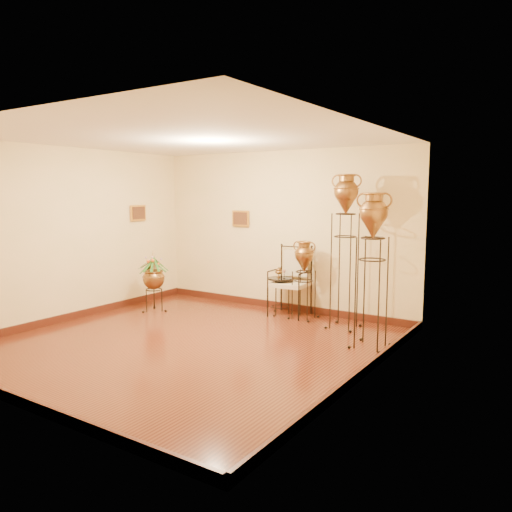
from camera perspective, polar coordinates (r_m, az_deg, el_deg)
The scene contains 8 objects.
ground at distance 7.07m, azimuth -7.60°, elevation -9.86°, with size 5.00×5.00×0.00m, color maroon.
room_shell at distance 6.78m, azimuth -7.85°, elevation 4.31°, with size 5.02×5.02×2.81m.
amphora_tall at distance 7.68m, azimuth 10.13°, elevation 0.71°, with size 0.49×0.49×2.37m.
amphora_mid at distance 6.78m, azimuth 13.12°, elevation -1.50°, with size 0.48×0.48×2.11m.
amphora_short at distance 8.23m, azimuth 5.49°, elevation -2.71°, with size 0.44×0.44×1.31m.
planter_urn at distance 8.92m, azimuth -11.63°, elevation -2.26°, with size 0.65×0.65×1.11m.
armchair at distance 8.44m, azimuth 3.88°, elevation -2.91°, with size 0.70×0.66×1.17m.
side_table at distance 8.57m, azimuth 2.78°, elevation -4.49°, with size 0.49×0.49×0.80m.
Camera 1 is at (4.44, -5.10, 2.07)m, focal length 35.00 mm.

